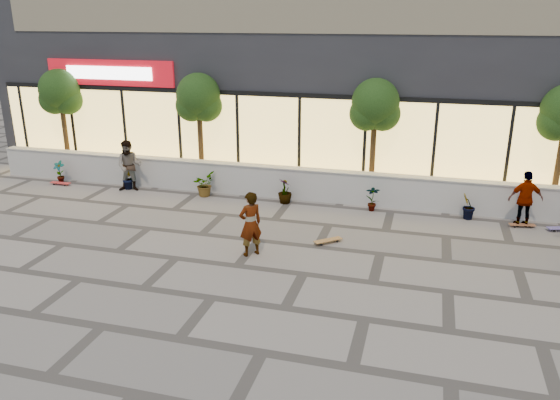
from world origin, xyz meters
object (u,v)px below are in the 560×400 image
(tree_midwest, at_px, (199,100))
(skater_center, at_px, (250,224))
(tree_mideast, at_px, (375,108))
(tree_west, at_px, (60,94))
(skater_left, at_px, (129,166))
(skateboard_left, at_px, (60,183))
(skater_right_near, at_px, (526,199))
(skateboard_right_near, at_px, (522,225))
(skateboard_center, at_px, (328,240))

(tree_midwest, distance_m, skater_center, 6.81)
(tree_mideast, xyz_separation_m, skater_center, (-2.39, -5.36, -2.15))
(tree_west, bearing_deg, tree_midwest, 0.00)
(tree_west, distance_m, skater_left, 4.27)
(skater_left, bearing_deg, tree_midwest, 16.47)
(skater_center, xyz_separation_m, skateboard_left, (-8.44, 3.86, -0.76))
(skater_right_near, relative_size, skateboard_right_near, 2.21)
(skater_right_near, bearing_deg, tree_west, -16.31)
(skater_center, distance_m, skateboard_right_near, 7.93)
(skater_right_near, bearing_deg, skateboard_center, 16.47)
(tree_mideast, bearing_deg, skater_right_near, -17.28)
(tree_midwest, bearing_deg, tree_west, 180.00)
(tree_west, xyz_separation_m, skateboard_center, (10.85, -4.11, -2.91))
(tree_west, height_order, skateboard_left, tree_west)
(skater_center, relative_size, skateboard_left, 2.20)
(skater_center, xyz_separation_m, skater_right_near, (6.89, 3.96, -0.02))
(skater_center, height_order, skateboard_center, skater_center)
(skater_left, bearing_deg, tree_mideast, -7.93)
(skater_right_near, distance_m, skateboard_center, 5.86)
(skater_left, relative_size, skater_right_near, 1.08)
(tree_mideast, distance_m, skateboard_center, 5.08)
(tree_west, bearing_deg, skateboard_center, -20.74)
(skateboard_center, relative_size, skateboard_left, 0.96)
(skater_center, height_order, skateboard_right_near, skater_center)
(tree_mideast, height_order, skateboard_right_near, tree_mideast)
(tree_mideast, bearing_deg, skateboard_left, -172.12)
(skater_left, height_order, skateboard_center, skater_left)
(tree_midwest, bearing_deg, skateboard_left, -162.75)
(tree_west, bearing_deg, skater_left, -22.12)
(tree_midwest, height_order, skater_right_near, tree_midwest)
(tree_west, height_order, skater_left, tree_west)
(tree_mideast, distance_m, skater_right_near, 5.19)
(skater_right_near, distance_m, skateboard_right_near, 0.75)
(tree_mideast, height_order, skater_left, tree_mideast)
(skater_left, distance_m, skateboard_center, 7.93)
(tree_west, distance_m, skateboard_center, 11.96)
(tree_midwest, xyz_separation_m, skateboard_left, (-4.83, -1.50, -2.91))
(tree_west, distance_m, skater_center, 10.79)
(tree_mideast, height_order, skater_right_near, tree_mideast)
(tree_west, height_order, skater_right_near, tree_west)
(skater_center, xyz_separation_m, skateboard_right_near, (6.89, 3.86, -0.76))
(tree_midwest, distance_m, skater_left, 3.26)
(tree_west, xyz_separation_m, skater_right_near, (16.00, -1.40, -2.17))
(skateboard_left, bearing_deg, skater_center, -23.74)
(tree_midwest, height_order, skateboard_left, tree_midwest)
(tree_midwest, height_order, skateboard_right_near, tree_midwest)
(tree_mideast, height_order, skateboard_left, tree_mideast)
(skateboard_center, height_order, skateboard_left, skateboard_center)
(tree_midwest, distance_m, skateboard_left, 5.84)
(skater_center, bearing_deg, skater_right_near, 165.52)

